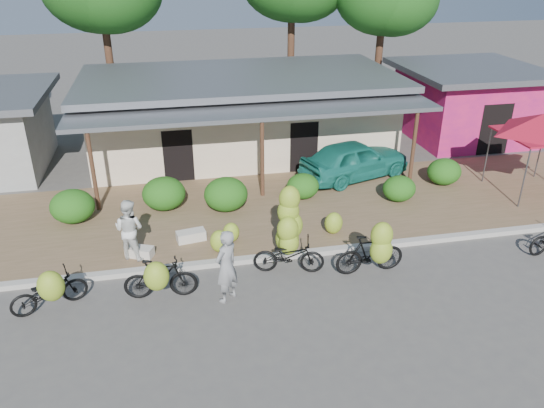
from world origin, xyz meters
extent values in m
plane|color=#4F4C49|center=(0.00, 0.00, 0.00)|extent=(100.00, 100.00, 0.00)
cube|color=brown|center=(0.00, 5.00, 0.06)|extent=(60.00, 6.00, 0.12)
cube|color=#A8A399|center=(0.00, 2.00, 0.07)|extent=(60.00, 0.25, 0.15)
cube|color=beige|center=(0.00, 11.00, 1.55)|extent=(12.00, 6.00, 3.10)
cube|color=slate|center=(0.00, 11.00, 3.23)|extent=(13.00, 7.00, 0.25)
cube|color=black|center=(0.00, 8.05, 1.10)|extent=(1.40, 0.12, 2.20)
cube|color=slate|center=(0.00, 7.00, 2.90)|extent=(13.00, 2.00, 0.15)
cylinder|color=#513520|center=(-5.60, 6.10, 1.43)|extent=(0.14, 0.14, 2.85)
cylinder|color=#513520|center=(0.00, 6.10, 1.43)|extent=(0.14, 0.14, 2.85)
cylinder|color=#513520|center=(5.60, 6.10, 1.43)|extent=(0.14, 0.14, 2.85)
cube|color=#DD225F|center=(10.50, 11.00, 1.50)|extent=(5.00, 5.00, 3.00)
cube|color=slate|center=(10.50, 11.00, 3.12)|extent=(6.00, 6.00, 0.25)
cube|color=black|center=(10.50, 8.55, 1.10)|extent=(1.40, 0.12, 2.20)
cylinder|color=#513520|center=(-5.50, 16.00, 3.48)|extent=(0.36, 0.36, 6.95)
cylinder|color=#513520|center=(3.50, 16.50, 3.56)|extent=(0.36, 0.36, 7.12)
cylinder|color=#513520|center=(7.50, 14.50, 3.19)|extent=(0.36, 0.36, 6.39)
ellipsoid|color=#255112|center=(-6.28, 5.35, 0.66)|extent=(1.39, 1.25, 1.08)
ellipsoid|color=#255112|center=(-3.42, 5.71, 0.68)|extent=(1.43, 1.29, 1.12)
ellipsoid|color=#255112|center=(-1.40, 5.21, 0.69)|extent=(1.45, 1.31, 1.13)
ellipsoid|color=#255112|center=(1.33, 5.60, 0.56)|extent=(1.14, 1.02, 0.89)
ellipsoid|color=#255112|center=(4.53, 4.72, 0.57)|extent=(1.14, 1.03, 0.89)
ellipsoid|color=#255112|center=(6.75, 5.72, 0.61)|extent=(1.25, 1.12, 0.97)
cylinder|color=#59595E|center=(8.33, 3.43, 1.17)|extent=(0.05, 0.05, 2.10)
cylinder|color=#59595E|center=(8.33, 5.63, 1.17)|extent=(0.05, 0.05, 2.10)
cylinder|color=#59595E|center=(10.53, 5.63, 1.17)|extent=(0.05, 0.05, 2.10)
cube|color=#A71128|center=(9.43, 4.53, 2.25)|extent=(2.40, 2.40, 0.06)
cone|color=#A71128|center=(9.43, 4.53, 2.63)|extent=(3.50, 3.50, 0.70)
imported|color=black|center=(-6.31, 0.89, 0.48)|extent=(1.94, 1.27, 0.97)
ellipsoid|color=#8DAB2A|center=(-6.07, 0.29, 1.02)|extent=(0.62, 0.53, 0.77)
imported|color=black|center=(-3.63, 0.80, 0.56)|extent=(1.89, 0.68, 1.11)
ellipsoid|color=#8DAB2A|center=(-3.68, 0.15, 1.06)|extent=(0.60, 0.51, 0.75)
imported|color=black|center=(-0.19, 1.29, 0.51)|extent=(2.03, 1.10, 1.01)
ellipsoid|color=#8DAB2A|center=(-0.11, 1.84, 0.73)|extent=(0.66, 0.56, 0.83)
ellipsoid|color=#8DAB2A|center=(-0.01, 1.81, 1.15)|extent=(0.66, 0.56, 0.82)
ellipsoid|color=#8DAB2A|center=(-0.09, 1.83, 1.57)|extent=(0.60, 0.51, 0.76)
ellipsoid|color=#8DAB2A|center=(-0.06, 1.83, 1.97)|extent=(0.58, 0.49, 0.72)
ellipsoid|color=#8DAB2A|center=(-0.14, 1.49, 0.79)|extent=(0.55, 0.47, 0.69)
ellipsoid|color=#8DAB2A|center=(-0.18, 1.50, 1.21)|extent=(0.59, 0.50, 0.74)
imported|color=black|center=(1.96, 0.82, 0.58)|extent=(1.93, 0.57, 1.16)
ellipsoid|color=#8DAB2A|center=(1.96, 0.17, 1.06)|extent=(0.59, 0.50, 0.73)
ellipsoid|color=#8DAB2A|center=(1.96, 0.22, 1.48)|extent=(0.58, 0.49, 0.72)
ellipsoid|color=#8DAB2A|center=(-1.94, 2.55, 0.46)|extent=(0.54, 0.46, 0.68)
ellipsoid|color=#8DAB2A|center=(-1.53, 3.06, 0.43)|extent=(0.49, 0.42, 0.61)
ellipsoid|color=#8DAB2A|center=(1.60, 2.92, 0.47)|extent=(0.56, 0.47, 0.70)
cube|color=beige|center=(-2.70, 3.37, 0.27)|extent=(0.91, 0.54, 0.30)
cube|color=beige|center=(-4.19, 2.75, 0.26)|extent=(0.84, 0.64, 0.28)
imported|color=gray|center=(-2.00, 0.36, 0.98)|extent=(0.85, 0.83, 1.96)
imported|color=silver|center=(-4.40, 2.75, 1.01)|extent=(1.08, 1.01, 1.78)
imported|color=#197163|center=(3.72, 6.98, 0.85)|extent=(4.62, 2.95, 1.47)
camera|label=1|loc=(-3.15, -10.69, 8.04)|focal=35.00mm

